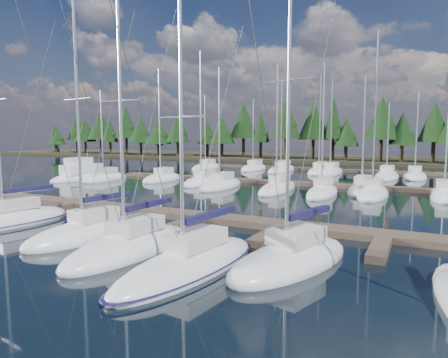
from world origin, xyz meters
The scene contains 12 objects.
ground centered at (0.00, 30.00, 0.00)m, with size 260.00×260.00×0.00m, color black.
far_shore centered at (0.00, 90.00, 0.30)m, with size 220.00×30.00×0.60m, color #2D2A19.
main_dock centered at (0.00, 17.36, 0.20)m, with size 44.00×6.13×0.90m.
back_docks centered at (0.00, 49.58, 0.20)m, with size 50.00×21.80×0.40m.
front_sailboat_1 centered at (-10.52, 10.81, 0.29)m, with size 4.14×8.97×14.79m.
front_sailboat_2 centered at (-3.25, 10.62, 0.30)m, with size 4.16×8.25×14.32m.
front_sailboat_3 centered at (0.72, 9.54, 0.28)m, with size 3.34×8.75×13.72m.
front_sailboat_4 centered at (4.91, 8.46, 0.27)m, with size 3.87×9.84×12.11m.
front_sailboat_5 centered at (8.63, 11.18, 0.29)m, with size 5.27×8.71×14.99m.
back_sailboat_rows centered at (0.37, 44.98, 0.27)m, with size 48.18×33.36×16.80m.
motor_yacht_left centered at (-27.04, 32.72, 0.53)m, with size 3.75×9.85×4.85m.
tree_line centered at (-0.78, 80.22, 7.56)m, with size 185.45×11.98×13.65m.
Camera 1 is at (13.86, -5.94, 5.93)m, focal length 32.00 mm.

